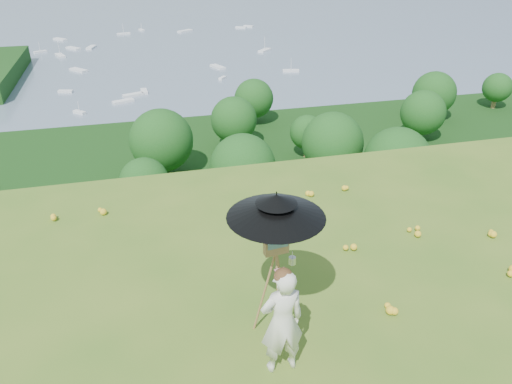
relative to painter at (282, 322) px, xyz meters
name	(u,v)px	position (x,y,z in m)	size (l,w,h in m)	color
forest_slope	(190,316)	(1.58, 34.11, -29.75)	(140.00, 56.00, 22.00)	#11360E
shoreline_tier	(162,195)	(1.58, 74.11, -36.75)	(170.00, 28.00, 8.00)	#686053
bay_water	(132,27)	(1.58, 239.11, -34.75)	(700.00, 700.00, 0.00)	slate
slope_trees	(180,192)	(1.58, 34.11, -15.75)	(110.00, 50.00, 6.00)	#185019
harbor_town	(159,161)	(1.58, 74.11, -30.25)	(110.00, 22.00, 5.00)	silver
moored_boats	(99,69)	(-10.92, 160.11, -34.40)	(140.00, 140.00, 0.70)	white
wildflowers	(419,378)	(1.58, -0.64, -0.69)	(10.00, 10.50, 0.12)	yellow
painter	(282,322)	(0.00, 0.00, 0.00)	(0.55, 0.36, 1.50)	white
field_easel	(275,285)	(0.09, 0.61, 0.07)	(0.63, 0.63, 1.65)	olive
sun_umbrella	(276,222)	(0.09, 0.64, 1.02)	(1.22, 1.22, 0.82)	black
painter_cap	(284,274)	(0.00, 0.00, 0.71)	(0.22, 0.26, 0.10)	pink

